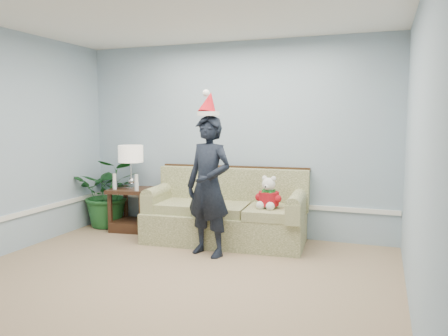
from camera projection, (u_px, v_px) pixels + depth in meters
room_shell at (142, 151)px, 3.83m from camera, size 4.54×5.04×2.74m
wainscot_trim at (110, 214)px, 5.42m from camera, size 4.49×4.99×0.06m
sofa at (226, 215)px, 5.85m from camera, size 2.16×1.04×0.98m
side_table at (133, 214)px, 6.42m from camera, size 0.71×0.63×0.62m
table_lamp at (131, 156)px, 6.31m from camera, size 0.36×0.36×0.63m
candle_pair at (125, 183)px, 6.22m from camera, size 0.42×0.06×0.23m
houseplant at (109, 193)px, 6.63m from camera, size 1.20×1.15×1.04m
man at (209, 186)px, 5.18m from camera, size 0.70×0.56×1.68m
santa_hat at (209, 105)px, 5.09m from camera, size 0.33×0.36×0.31m
teddy_bear at (269, 196)px, 5.46m from camera, size 0.29×0.31×0.42m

